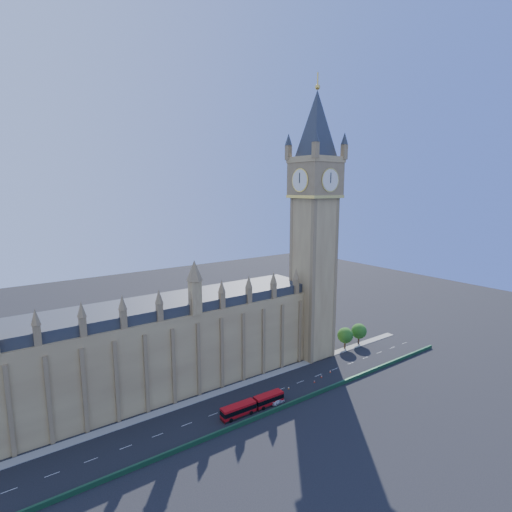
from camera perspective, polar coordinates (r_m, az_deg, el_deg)
ground at (r=123.85m, az=-1.00°, el=-20.01°), size 400.00×400.00×0.00m
palace_westminster at (r=125.63m, az=-16.69°, el=-12.96°), size 120.00×20.00×28.00m
elizabeth_tower at (r=142.88m, az=8.37°, el=6.83°), size 20.59×20.59×105.00m
bridge_parapet at (r=117.27m, az=1.70°, el=-21.52°), size 160.00×0.60×1.20m
kerb_north at (r=130.78m, az=-3.49°, el=-18.28°), size 160.00×3.00×0.16m
tree_east_near at (r=160.28m, az=12.66°, el=-10.93°), size 6.00×6.00×8.50m
tree_east_far at (r=166.04m, az=14.53°, el=-10.27°), size 6.00×6.00×8.50m
red_bus at (r=118.53m, az=-0.43°, el=-20.49°), size 19.72×3.54×3.34m
car_grey at (r=121.90m, az=1.92°, el=-20.09°), size 4.93×2.25×1.64m
car_silver at (r=123.04m, az=1.75°, el=-19.79°), size 5.07×2.10×1.63m
car_white at (r=122.58m, az=3.11°, el=-19.99°), size 4.94×2.54×1.37m
cone_a at (r=130.28m, az=4.69°, el=-18.28°), size 0.49×0.49×0.71m
cone_b at (r=138.32m, az=9.34°, el=-16.63°), size 0.61×0.61×0.73m
cone_c at (r=142.23m, az=10.57°, el=-15.89°), size 0.64×0.64×0.76m
cone_d at (r=134.89m, az=8.35°, el=-17.31°), size 0.62×0.62×0.75m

